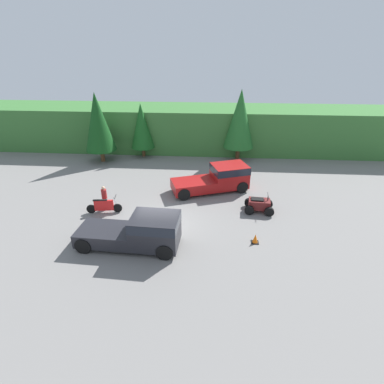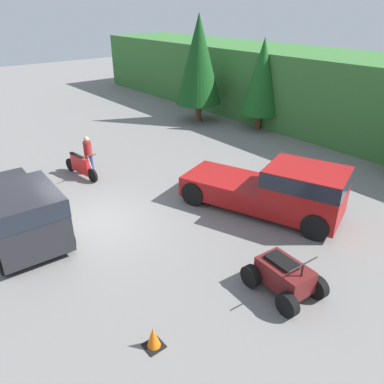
{
  "view_description": "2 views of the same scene",
  "coord_description": "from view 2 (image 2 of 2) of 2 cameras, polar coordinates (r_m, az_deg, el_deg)",
  "views": [
    {
      "loc": [
        2.99,
        -15.24,
        10.06
      ],
      "look_at": [
        1.65,
        3.12,
        0.95
      ],
      "focal_mm": 28.0,
      "sensor_mm": 36.0,
      "label": 1
    },
    {
      "loc": [
        10.58,
        -4.18,
        6.77
      ],
      "look_at": [
        1.65,
        3.12,
        0.95
      ],
      "focal_mm": 35.0,
      "sensor_mm": 36.0,
      "label": 2
    }
  ],
  "objects": [
    {
      "name": "pickup_truck_second",
      "position": [
        12.94,
        -25.02,
        -2.32
      ],
      "size": [
        5.68,
        2.36,
        1.95
      ],
      "rotation": [
        0.0,
        0.0,
        -0.05
      ],
      "color": "#232328",
      "rests_on": "ground_plane"
    },
    {
      "name": "tree_mid_left",
      "position": [
        22.63,
        10.63,
        16.87
      ],
      "size": [
        2.28,
        2.28,
        5.17
      ],
      "color": "brown",
      "rests_on": "ground_plane"
    },
    {
      "name": "hillside_backdrop",
      "position": [
        23.25,
        23.22,
        13.19
      ],
      "size": [
        44.0,
        6.0,
        4.27
      ],
      "color": "#387033",
      "rests_on": "ground_plane"
    },
    {
      "name": "rider_person",
      "position": [
        16.99,
        -15.53,
        5.64
      ],
      "size": [
        0.42,
        0.42,
        1.7
      ],
      "rotation": [
        0.0,
        0.0,
        0.22
      ],
      "color": "navy",
      "rests_on": "ground_plane"
    },
    {
      "name": "traffic_cone",
      "position": [
        8.8,
        -5.9,
        -21.25
      ],
      "size": [
        0.42,
        0.42,
        0.55
      ],
      "color": "black",
      "rests_on": "ground_plane"
    },
    {
      "name": "tree_left",
      "position": [
        23.85,
        1.04,
        19.49
      ],
      "size": [
        2.8,
        2.8,
        6.37
      ],
      "color": "brown",
      "rests_on": "ground_plane"
    },
    {
      "name": "quad_atv",
      "position": [
        10.18,
        13.82,
        -12.38
      ],
      "size": [
        2.0,
        1.46,
        1.21
      ],
      "rotation": [
        0.0,
        0.0,
        -0.08
      ],
      "color": "black",
      "rests_on": "ground_plane"
    },
    {
      "name": "pickup_truck_red",
      "position": [
        13.35,
        13.2,
        0.53
      ],
      "size": [
        6.03,
        3.81,
        1.95
      ],
      "rotation": [
        0.0,
        0.0,
        0.34
      ],
      "color": "maroon",
      "rests_on": "ground_plane"
    },
    {
      "name": "ground_plane",
      "position": [
        13.24,
        -15.22,
        -5.04
      ],
      "size": [
        80.0,
        80.0,
        0.0
      ],
      "primitive_type": "plane",
      "color": "slate"
    },
    {
      "name": "dirt_bike",
      "position": [
        16.93,
        -16.6,
        3.81
      ],
      "size": [
        2.3,
        0.64,
        1.17
      ],
      "rotation": [
        0.0,
        0.0,
        0.15
      ],
      "color": "black",
      "rests_on": "ground_plane"
    }
  ]
}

